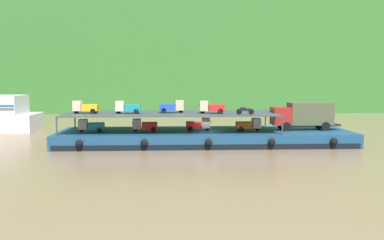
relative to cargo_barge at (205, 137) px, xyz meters
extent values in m
plane|color=#7F664C|center=(0.00, 0.03, -0.75)|extent=(400.00, 400.00, 0.00)
cube|color=#33702D|center=(0.00, 56.66, 18.29)|extent=(129.82, 33.82, 38.07)
cube|color=navy|center=(0.00, 0.03, 0.00)|extent=(32.47, 8.64, 1.50)
cube|color=black|center=(0.00, -4.31, -0.40)|extent=(31.82, 0.06, 0.50)
sphere|color=black|center=(-12.99, -4.52, 0.10)|extent=(0.76, 0.76, 0.76)
sphere|color=black|center=(-6.49, -4.52, 0.10)|extent=(0.76, 0.76, 0.76)
sphere|color=black|center=(0.00, -4.52, 0.10)|extent=(0.76, 0.76, 0.76)
sphere|color=black|center=(6.49, -4.52, 0.10)|extent=(0.76, 0.76, 0.76)
sphere|color=black|center=(12.99, -4.52, 0.10)|extent=(0.76, 0.76, 0.76)
cube|color=maroon|center=(8.64, 0.21, 2.35)|extent=(2.03, 2.21, 2.00)
cube|color=#192833|center=(7.61, 0.20, 2.70)|extent=(0.08, 1.84, 0.60)
cube|color=#474C33|center=(12.04, 0.25, 2.60)|extent=(4.83, 2.36, 2.50)
cube|color=black|center=(12.04, 0.25, 1.30)|extent=(6.82, 1.46, 0.20)
cylinder|color=black|center=(9.02, 1.23, 1.25)|extent=(1.00, 0.29, 1.00)
cylinder|color=black|center=(9.05, -0.79, 1.25)|extent=(1.00, 0.29, 1.00)
cylinder|color=black|center=(13.46, 1.28, 1.25)|extent=(1.00, 0.29, 1.00)
cylinder|color=black|center=(13.49, -0.74, 1.25)|extent=(1.00, 0.29, 1.00)
cylinder|color=#383D47|center=(7.76, 3.87, 1.75)|extent=(0.16, 0.16, 2.00)
cylinder|color=#383D47|center=(7.76, -3.81, 1.75)|extent=(0.16, 0.16, 2.00)
cylinder|color=#383D47|center=(-15.36, 3.87, 1.75)|extent=(0.16, 0.16, 2.00)
cylinder|color=#383D47|center=(-15.36, -3.81, 1.75)|extent=(0.16, 0.16, 2.00)
cube|color=#383D47|center=(-3.80, 0.03, 2.70)|extent=(23.27, 7.84, 0.10)
cube|color=teal|center=(-12.03, -0.44, 1.38)|extent=(1.76, 1.29, 0.70)
cube|color=#C6B793|center=(-13.43, -0.52, 1.58)|extent=(0.95, 1.05, 1.10)
cube|color=#19232D|center=(-13.90, -0.55, 1.69)|extent=(0.09, 0.85, 0.38)
cylinder|color=black|center=(-13.58, -0.53, 1.03)|extent=(0.57, 0.17, 0.56)
cylinder|color=black|center=(-11.66, 0.11, 1.03)|extent=(0.57, 0.17, 0.56)
cylinder|color=black|center=(-11.60, -0.95, 1.03)|extent=(0.57, 0.17, 0.56)
cube|color=red|center=(-6.19, -0.22, 1.38)|extent=(1.75, 1.27, 0.70)
cube|color=#C6B793|center=(-7.59, -0.27, 1.58)|extent=(0.94, 1.04, 1.10)
cube|color=#19232D|center=(-8.06, -0.29, 1.69)|extent=(0.08, 0.85, 0.38)
cylinder|color=black|center=(-7.74, -0.28, 1.03)|extent=(0.57, 0.16, 0.56)
cylinder|color=black|center=(-5.82, 0.33, 1.03)|extent=(0.57, 0.16, 0.56)
cylinder|color=black|center=(-5.77, -0.73, 1.03)|extent=(0.57, 0.16, 0.56)
cube|color=red|center=(-1.28, 0.30, 1.38)|extent=(1.74, 1.25, 0.70)
cube|color=beige|center=(0.12, 0.25, 1.58)|extent=(0.93, 1.03, 1.10)
cube|color=#19232D|center=(0.59, 0.24, 1.69)|extent=(0.07, 0.85, 0.38)
cylinder|color=black|center=(0.27, 0.25, 1.03)|extent=(0.56, 0.16, 0.56)
cylinder|color=black|center=(-1.70, -0.22, 1.03)|extent=(0.56, 0.16, 0.56)
cylinder|color=black|center=(-1.67, 0.84, 1.03)|extent=(0.56, 0.16, 0.56)
cube|color=orange|center=(4.36, -0.18, 1.38)|extent=(1.72, 1.23, 0.70)
cube|color=beige|center=(5.76, -0.16, 1.58)|extent=(0.92, 1.02, 1.10)
cube|color=#19232D|center=(6.23, -0.15, 1.69)|extent=(0.06, 0.85, 0.38)
cylinder|color=black|center=(5.91, -0.15, 1.03)|extent=(0.56, 0.15, 0.56)
cylinder|color=black|center=(3.97, -0.72, 1.03)|extent=(0.56, 0.15, 0.56)
cylinder|color=black|center=(3.95, 0.34, 1.03)|extent=(0.56, 0.15, 0.56)
cube|color=gold|center=(-12.69, -0.04, 3.38)|extent=(1.75, 1.27, 0.70)
cube|color=beige|center=(-14.09, 0.02, 3.58)|extent=(0.94, 1.04, 1.10)
cube|color=#19232D|center=(-14.56, 0.04, 3.69)|extent=(0.08, 0.85, 0.38)
cylinder|color=black|center=(-14.24, 0.03, 3.03)|extent=(0.57, 0.16, 0.56)
cylinder|color=black|center=(-12.27, 0.47, 3.03)|extent=(0.57, 0.16, 0.56)
cylinder|color=black|center=(-12.32, -0.59, 3.03)|extent=(0.57, 0.16, 0.56)
cube|color=teal|center=(-8.01, -0.41, 3.38)|extent=(1.74, 1.25, 0.70)
cube|color=beige|center=(-9.41, -0.45, 3.58)|extent=(0.93, 1.03, 1.10)
cube|color=#19232D|center=(-9.88, -0.47, 3.69)|extent=(0.07, 0.85, 0.38)
cylinder|color=black|center=(-9.56, -0.46, 3.03)|extent=(0.56, 0.16, 0.56)
cylinder|color=black|center=(-7.63, 0.13, 3.03)|extent=(0.56, 0.16, 0.56)
cylinder|color=black|center=(-7.59, -0.93, 3.03)|extent=(0.56, 0.16, 0.56)
cube|color=#1E47B7|center=(-4.24, 0.36, 3.38)|extent=(1.73, 1.25, 0.70)
cube|color=#C6B793|center=(-2.85, 0.40, 3.58)|extent=(0.93, 1.02, 1.10)
cube|color=#19232D|center=(-2.38, 0.41, 3.69)|extent=(0.06, 0.85, 0.38)
cylinder|color=black|center=(-2.70, 0.40, 3.03)|extent=(0.56, 0.15, 0.56)
cylinder|color=black|center=(-4.63, -0.18, 3.03)|extent=(0.56, 0.15, 0.56)
cylinder|color=black|center=(-4.66, 0.88, 3.03)|extent=(0.56, 0.15, 0.56)
cube|color=red|center=(1.19, -0.72, 3.38)|extent=(1.71, 1.21, 0.70)
cube|color=#C6B793|center=(-0.21, -0.71, 3.58)|extent=(0.91, 1.01, 1.10)
cube|color=#19232D|center=(-0.68, -0.71, 3.69)|extent=(0.05, 0.85, 0.38)
cylinder|color=black|center=(-0.36, -0.71, 3.03)|extent=(0.56, 0.14, 0.56)
cylinder|color=black|center=(1.60, -0.19, 3.03)|extent=(0.56, 0.14, 0.56)
cylinder|color=black|center=(1.59, -1.25, 3.03)|extent=(0.56, 0.14, 0.56)
cylinder|color=black|center=(4.76, -2.36, 3.05)|extent=(0.60, 0.13, 0.60)
cylinder|color=black|center=(3.46, -2.28, 3.05)|extent=(0.60, 0.13, 0.60)
cube|color=black|center=(4.11, -2.32, 3.27)|extent=(1.11, 0.26, 0.28)
cube|color=black|center=(3.86, -2.30, 3.45)|extent=(0.61, 0.23, 0.12)
cylinder|color=#B2B2B7|center=(4.66, -2.35, 3.60)|extent=(0.07, 0.55, 0.04)
camera|label=1|loc=(-3.61, -45.07, 6.51)|focal=37.92mm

